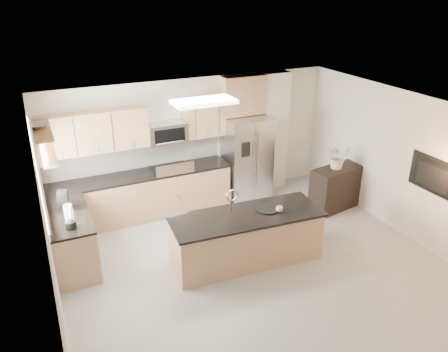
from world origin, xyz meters
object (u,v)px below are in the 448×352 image
platter (268,209)px  range (172,189)px  coffee_maker (63,201)px  island (246,237)px  television (432,178)px  flower_vase (339,151)px  cup (279,209)px  refrigerator (246,158)px  kettle (70,210)px  bowl (39,125)px  blender (70,218)px  credenza (336,188)px  microwave (167,133)px

platter → range: bearing=113.7°
coffee_maker → island: bearing=-26.6°
television → flower_vase: bearing=13.9°
cup → television: 2.59m
range → refrigerator: refrigerator is taller
kettle → bowl: bearing=137.2°
blender → cup: bearing=-13.8°
platter → blender: bearing=168.2°
cup → kettle: size_ratio=0.44×
range → blender: 2.65m
credenza → blender: bearing=172.7°
microwave → bowl: size_ratio=1.98×
credenza → television: (0.41, -1.83, 0.90)m
range → platter: range is taller
blender → television: bearing=-15.9°
bowl → credenza: bearing=-3.5°
credenza → platter: size_ratio=2.87×
blender → platter: bearing=-11.8°
kettle → credenza: bearing=-1.4°
flower_vase → television: 1.89m
flower_vase → coffee_maker: bearing=175.2°
range → television: television is taller
island → television: bearing=-13.4°
range → platter: 2.40m
cup → blender: size_ratio=0.29×
cup → television: size_ratio=0.11×
range → cup: size_ratio=10.04×
television → bowl: bearing=69.4°
credenza → bowl: bowl is taller
range → microwave: bearing=90.0°
microwave → flower_vase: bearing=-24.7°
coffee_maker → flower_vase: size_ratio=0.40×
credenza → cup: 2.30m
microwave → coffee_maker: size_ratio=2.51×
television → blender: bearing=74.1°
refrigerator → island: (-1.10, -2.14, -0.46)m
range → flower_vase: (3.05, -1.28, 0.79)m
credenza → bowl: 5.70m
island → flower_vase: (2.50, 0.90, 0.83)m
cup → coffee_maker: (-3.19, 1.46, 0.16)m
refrigerator → coffee_maker: refrigerator is taller
blender → flower_vase: 5.14m
television → platter: bearing=69.6°
blender → flower_vase: flower_vase is taller
bowl → flower_vase: bowl is taller
island → flower_vase: 2.78m
platter → flower_vase: 2.31m
range → flower_vase: bearing=-22.8°
credenza → coffee_maker: (-5.19, 0.44, 0.62)m
range → television: (3.51, -3.12, 0.88)m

